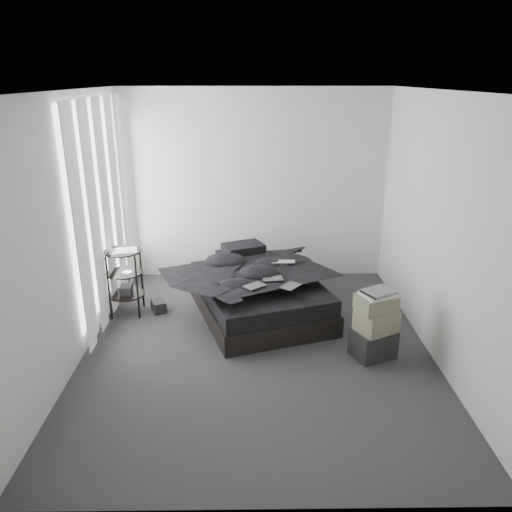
{
  "coord_description": "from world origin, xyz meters",
  "views": [
    {
      "loc": [
        -0.07,
        -4.65,
        2.73
      ],
      "look_at": [
        0.0,
        0.8,
        0.75
      ],
      "focal_mm": 35.0,
      "sensor_mm": 36.0,
      "label": 1
    }
  ],
  "objects_px": {
    "bed": "(259,303)",
    "laptop": "(283,258)",
    "side_stand": "(126,282)",
    "box_lower": "(373,343)"
  },
  "relations": [
    {
      "from": "laptop",
      "to": "box_lower",
      "type": "relative_size",
      "value": 0.71
    },
    {
      "from": "box_lower",
      "to": "laptop",
      "type": "bearing_deg",
      "value": 126.38
    },
    {
      "from": "bed",
      "to": "side_stand",
      "type": "xyz_separation_m",
      "value": [
        -1.59,
        0.02,
        0.28
      ]
    },
    {
      "from": "bed",
      "to": "side_stand",
      "type": "height_order",
      "value": "side_stand"
    },
    {
      "from": "bed",
      "to": "laptop",
      "type": "xyz_separation_m",
      "value": [
        0.3,
        0.14,
        0.53
      ]
    },
    {
      "from": "bed",
      "to": "laptop",
      "type": "distance_m",
      "value": 0.63
    },
    {
      "from": "side_stand",
      "to": "laptop",
      "type": "bearing_deg",
      "value": 3.57
    },
    {
      "from": "bed",
      "to": "laptop",
      "type": "bearing_deg",
      "value": 7.5
    },
    {
      "from": "laptop",
      "to": "box_lower",
      "type": "xyz_separation_m",
      "value": [
        0.85,
        -1.16,
        -0.5
      ]
    },
    {
      "from": "side_stand",
      "to": "box_lower",
      "type": "bearing_deg",
      "value": -20.73
    }
  ]
}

